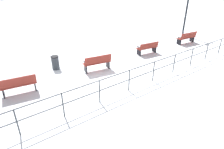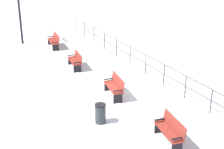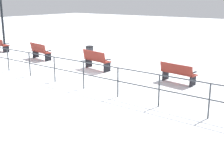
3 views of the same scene
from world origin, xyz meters
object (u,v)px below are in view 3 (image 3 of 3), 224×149
object	(u,v)px
bench_fourth	(40,51)
bench_fifth	(0,45)
trash_bin	(90,53)
bench_third	(96,60)
bench_second	(178,73)

from	to	relation	value
bench_fourth	bench_fifth	xyz separation A→B (m)	(0.13, 4.17, -0.03)
bench_fifth	bench_fourth	bearing A→B (deg)	-84.48
bench_fourth	trash_bin	distance (m)	2.82
bench_third	bench_fourth	world-z (taller)	bench_third
bench_fourth	trash_bin	size ratio (longest dim) A/B	2.03
trash_bin	bench_fourth	bearing A→B (deg)	123.90
bench_third	bench_fourth	distance (m)	4.17
bench_second	bench_third	bearing A→B (deg)	100.96
bench_second	trash_bin	distance (m)	6.17
bench_third	bench_fifth	world-z (taller)	bench_third
bench_third	bench_fifth	size ratio (longest dim) A/B	1.05
bench_fourth	trash_bin	xyz separation A→B (m)	(1.57, -2.34, -0.08)
bench_second	bench_fourth	distance (m)	8.35
bench_second	bench_fifth	size ratio (longest dim) A/B	1.00
bench_fourth	bench_third	bearing A→B (deg)	-81.01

